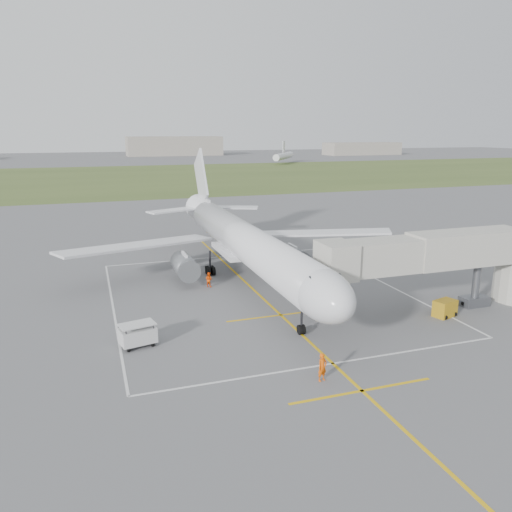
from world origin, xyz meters
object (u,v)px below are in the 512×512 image
object	(u,v)px
jet_bridge	(459,259)
baggage_cart	(138,335)
ramp_worker_wing	(209,280)
airliner	(244,242)
ramp_worker_nose	(322,367)
gpu_unit	(445,308)

from	to	relation	value
jet_bridge	baggage_cart	xyz separation A→B (m)	(-28.38, 0.83, -3.81)
jet_bridge	ramp_worker_wing	bearing A→B (deg)	145.57
airliner	baggage_cart	distance (m)	18.77
airliner	baggage_cart	bearing A→B (deg)	-133.32
airliner	ramp_worker_nose	world-z (taller)	airliner
ramp_worker_wing	gpu_unit	bearing A→B (deg)	-174.78
ramp_worker_nose	jet_bridge	bearing A→B (deg)	8.69
baggage_cart	ramp_worker_wing	xyz separation A→B (m)	(8.54, 12.77, -0.14)
airliner	jet_bridge	xyz separation A→B (m)	(15.72, -14.25, 0.35)
jet_bridge	gpu_unit	bearing A→B (deg)	-147.31
gpu_unit	baggage_cart	size ratio (longest dim) A/B	0.78
airliner	gpu_unit	world-z (taller)	airliner
jet_bridge	ramp_worker_wing	distance (m)	24.38
baggage_cart	ramp_worker_wing	distance (m)	15.36
gpu_unit	baggage_cart	world-z (taller)	baggage_cart
jet_bridge	baggage_cart	bearing A→B (deg)	178.33
airliner	baggage_cart	world-z (taller)	airliner
gpu_unit	ramp_worker_wing	xyz separation A→B (m)	(-17.69, 14.98, 0.06)
ramp_worker_nose	baggage_cart	bearing A→B (deg)	122.28
jet_bridge	ramp_worker_nose	world-z (taller)	jet_bridge
ramp_worker_wing	baggage_cart	bearing A→B (deg)	101.72
jet_bridge	baggage_cart	world-z (taller)	jet_bridge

